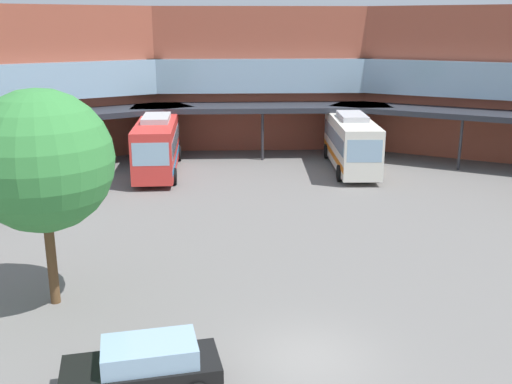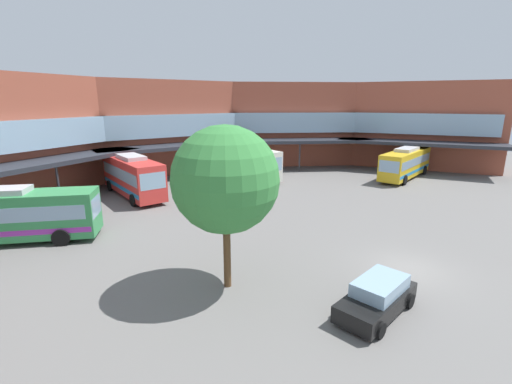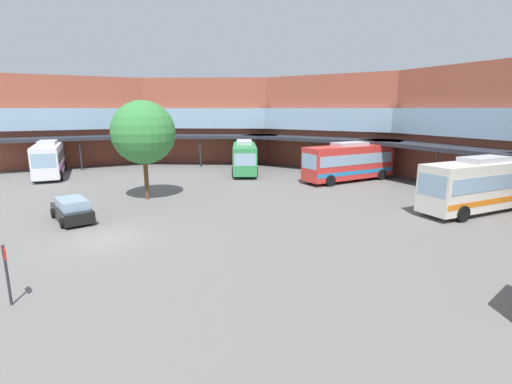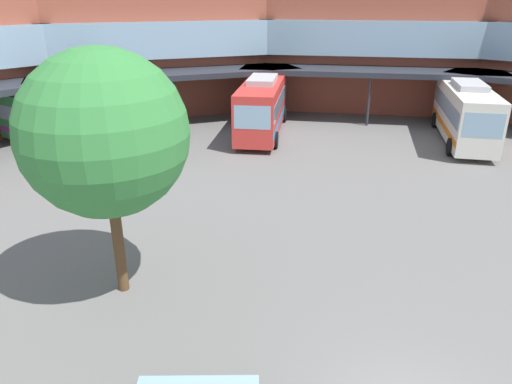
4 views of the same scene
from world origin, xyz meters
The scene contains 9 objects.
ground_plane centered at (0.00, 0.00, 0.00)m, with size 118.91×118.91×0.00m, color slate.
station_building centered at (0.00, 22.20, 5.71)m, with size 77.46×40.89×11.37m.
bus_0 centered at (-13.17, 21.77, 1.85)m, with size 11.14×9.93×3.64m.
bus_2 centered at (-1.00, 25.42, 2.02)m, with size 4.75×10.54×3.99m.
bus_3 centered at (-25.19, 3.58, 1.97)m, with size 11.03×5.88×3.89m.
bus_4 centered at (12.28, 22.28, 2.01)m, with size 5.36×10.49×3.98m.
parked_car centered at (-5.15, -0.23, 0.74)m, with size 4.53×2.29×1.53m.
plaza_tree centered at (-7.65, 6.39, 5.44)m, with size 5.08×5.08×8.00m.
stop_sign_post centered at (5.01, -5.55, 1.47)m, with size 0.60×0.10×2.40m.
Camera 3 is at (20.93, -7.50, 7.27)m, focal length 26.45 mm.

